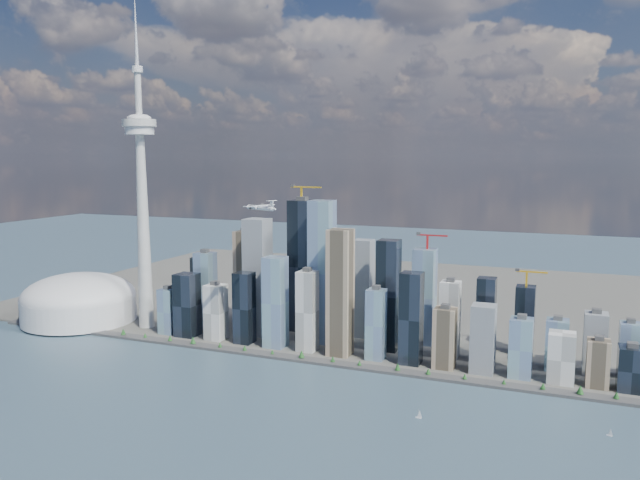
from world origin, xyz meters
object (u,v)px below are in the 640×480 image
at_px(needle_tower, 142,194).
at_px(dome_stadium, 79,301).
at_px(airplane, 261,207).
at_px(sailboat_east, 610,434).
at_px(sailboat_west, 419,415).

height_order(needle_tower, dome_stadium, needle_tower).
distance_m(needle_tower, airplane, 295.36).
xyz_separation_m(needle_tower, airplane, (278.06, -99.35, -7.13)).
xyz_separation_m(needle_tower, sailboat_east, (731.45, -166.39, -232.93)).
relative_size(airplane, sailboat_west, 5.35).
distance_m(needle_tower, dome_stadium, 241.40).
xyz_separation_m(dome_stadium, airplane, (418.06, -89.35, 189.27)).
bearing_deg(sailboat_east, dome_stadium, -169.96).
bearing_deg(needle_tower, dome_stadium, -175.91).
height_order(needle_tower, sailboat_east, needle_tower).
bearing_deg(airplane, sailboat_west, -0.67).
relative_size(needle_tower, sailboat_east, 60.62).
height_order(needle_tower, airplane, needle_tower).
bearing_deg(dome_stadium, sailboat_east, -10.17).
bearing_deg(dome_stadium, needle_tower, 4.09).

